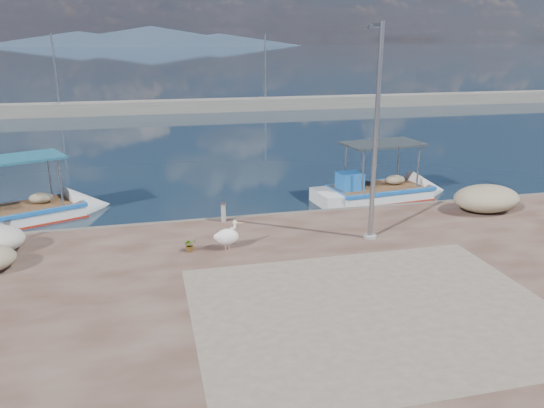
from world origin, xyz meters
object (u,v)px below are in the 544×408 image
(boat_right, at_px, (378,194))
(boat_left, at_px, (21,216))
(pelican, at_px, (228,236))
(lamp_post, at_px, (375,142))
(bollard_near, at_px, (223,211))

(boat_right, bearing_deg, boat_left, 171.74)
(pelican, xyz_separation_m, lamp_post, (4.87, -0.05, 2.84))
(boat_left, distance_m, boat_right, 15.18)
(pelican, distance_m, bollard_near, 2.78)
(pelican, bearing_deg, lamp_post, -4.82)
(boat_left, height_order, pelican, boat_left)
(boat_right, distance_m, pelican, 9.64)
(lamp_post, bearing_deg, boat_right, 62.76)
(boat_left, height_order, boat_right, boat_left)
(pelican, distance_m, lamp_post, 5.64)
(boat_right, bearing_deg, lamp_post, -123.82)
(lamp_post, bearing_deg, pelican, 179.38)
(boat_left, relative_size, bollard_near, 9.14)
(boat_right, distance_m, lamp_post, 7.32)
(boat_right, height_order, lamp_post, lamp_post)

